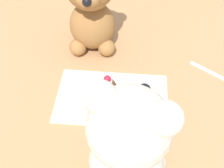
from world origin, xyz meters
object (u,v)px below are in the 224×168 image
Objects in this scene: saucer_plate at (108,94)px; teddy_bear_cream at (128,147)px; teaspoon at (208,71)px; cupcake_near_tan_bear at (108,88)px; cupcake_near_cream_bear at (147,105)px; teddy_bear_tan at (91,7)px.

teddy_bear_cream is at bearing 105.11° from saucer_plate.
saucer_plate is at bearing -123.71° from teaspoon.
cupcake_near_tan_bear is (0.00, 0.00, 0.03)m from saucer_plate.
saucer_plate is 1.26× the size of cupcake_near_tan_bear.
teaspoon is (-0.17, -0.15, -0.03)m from cupcake_near_cream_bear.
teddy_bear_tan is at bearing -56.66° from teddy_bear_cream.
teddy_bear_cream is 4.27× the size of cupcake_near_tan_bear.
teddy_bear_cream reaches higher than teaspoon.
cupcake_near_cream_bear is 0.10m from cupcake_near_tan_bear.
teddy_bear_tan is 4.08× the size of cupcake_near_tan_bear.
saucer_plate is (0.10, -0.04, -0.02)m from cupcake_near_cream_bear.
cupcake_near_tan_bear is (-0.06, 0.18, -0.10)m from teddy_bear_tan.
teddy_bear_cream is 0.39m from teaspoon.
teaspoon is at bearing -16.64° from teddy_bear_tan.
cupcake_near_cream_bear is 1.10× the size of cupcake_near_tan_bear.
teddy_bear_cream is 2.63× the size of teaspoon.
teddy_bear_tan is 0.29m from cupcake_near_cream_bear.
cupcake_near_cream_bear is (-0.04, -0.16, -0.10)m from teddy_bear_cream.
teaspoon is at bearing -138.29° from cupcake_near_cream_bear.
teddy_bear_cream is 3.89× the size of cupcake_near_cream_bear.
cupcake_near_cream_bear is 0.87× the size of saucer_plate.
teddy_bear_tan is 3.71× the size of cupcake_near_cream_bear.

